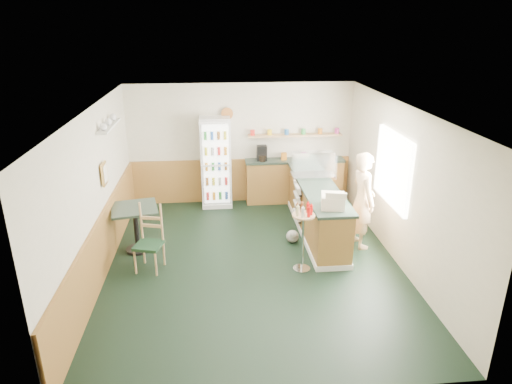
{
  "coord_description": "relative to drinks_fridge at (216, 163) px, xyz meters",
  "views": [
    {
      "loc": [
        -0.59,
        -6.95,
        3.97
      ],
      "look_at": [
        0.11,
        0.6,
        1.09
      ],
      "focal_mm": 32.0,
      "sensor_mm": 36.0,
      "label": 1
    }
  ],
  "objects": [
    {
      "name": "condiment_stand",
      "position": [
        1.38,
        -3.03,
        -0.23
      ],
      "size": [
        0.38,
        0.38,
        1.18
      ],
      "rotation": [
        0.0,
        0.0,
        -0.12
      ],
      "color": "silver",
      "rests_on": "ground"
    },
    {
      "name": "display_case",
      "position": [
        1.92,
        -1.19,
        0.25
      ],
      "size": [
        0.86,
        0.45,
        0.49
      ],
      "color": "silver",
      "rests_on": "service_counter"
    },
    {
      "name": "ground",
      "position": [
        0.57,
        -2.74,
        -1.0
      ],
      "size": [
        6.0,
        6.0,
        0.0
      ],
      "primitive_type": "plane",
      "color": "black",
      "rests_on": "ground"
    },
    {
      "name": "cafe_table",
      "position": [
        -1.48,
        -2.08,
        -0.4
      ],
      "size": [
        0.92,
        0.92,
        0.86
      ],
      "rotation": [
        0.0,
        0.0,
        0.2
      ],
      "color": "black",
      "rests_on": "ground"
    },
    {
      "name": "service_counter",
      "position": [
        1.92,
        -1.67,
        -0.54
      ],
      "size": [
        0.68,
        3.01,
        1.01
      ],
      "color": "#A27434",
      "rests_on": "ground"
    },
    {
      "name": "newspaper_rack",
      "position": [
        1.57,
        -1.48,
        -0.41
      ],
      "size": [
        0.09,
        0.46,
        0.73
      ],
      "color": "black",
      "rests_on": "ground"
    },
    {
      "name": "dog_doorstop",
      "position": [
        1.4,
        -2.03,
        -0.87
      ],
      "size": [
        0.24,
        0.31,
        0.29
      ],
      "rotation": [
        0.0,
        0.0,
        0.42
      ],
      "color": "gray",
      "rests_on": "ground"
    },
    {
      "name": "cafe_chair",
      "position": [
        -1.17,
        -2.7,
        -0.41
      ],
      "size": [
        0.52,
        0.52,
        1.14
      ],
      "rotation": [
        0.0,
        0.0,
        -0.27
      ],
      "color": "black",
      "rests_on": "ground"
    },
    {
      "name": "back_counter",
      "position": [
        1.76,
        0.06,
        -0.46
      ],
      "size": [
        2.24,
        0.42,
        1.69
      ],
      "color": "#A27434",
      "rests_on": "ground"
    },
    {
      "name": "cash_register",
      "position": [
        1.92,
        -2.76,
        0.12
      ],
      "size": [
        0.46,
        0.47,
        0.22
      ],
      "primitive_type": "cube",
      "rotation": [
        0.0,
        0.0,
        -0.21
      ],
      "color": "beige",
      "rests_on": "service_counter"
    },
    {
      "name": "room_envelope",
      "position": [
        0.35,
        -2.01,
        0.52
      ],
      "size": [
        5.04,
        6.02,
        2.72
      ],
      "color": "beige",
      "rests_on": "ground"
    },
    {
      "name": "drinks_fridge",
      "position": [
        0.0,
        0.0,
        0.0
      ],
      "size": [
        0.66,
        0.55,
        2.01
      ],
      "color": "silver",
      "rests_on": "ground"
    },
    {
      "name": "shopkeeper",
      "position": [
        2.62,
        -2.24,
        -0.1
      ],
      "size": [
        0.5,
        0.65,
        1.8
      ],
      "primitive_type": "imported",
      "rotation": [
        0.0,
        0.0,
        1.69
      ],
      "color": "tan",
      "rests_on": "ground"
    }
  ]
}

